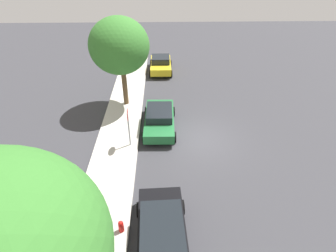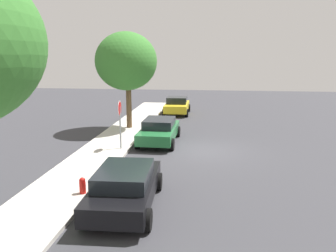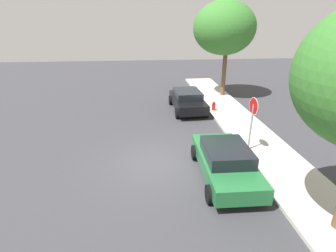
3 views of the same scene
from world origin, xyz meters
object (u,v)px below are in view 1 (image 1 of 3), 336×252
stop_sign (128,121)px  parked_car_yellow (161,64)px  street_tree_near_corner (119,46)px  parked_car_green (159,118)px  parked_car_black (162,233)px  fire_hydrant (121,227)px

stop_sign → parked_car_yellow: 11.36m
stop_sign → street_tree_near_corner: street_tree_near_corner is taller
parked_car_yellow → street_tree_near_corner: street_tree_near_corner is taller
parked_car_yellow → street_tree_near_corner: bearing=157.6°
stop_sign → parked_car_green: (1.91, -1.71, -1.08)m
parked_car_black → fire_hydrant: parked_car_black is taller
street_tree_near_corner → fire_hydrant: bearing=-174.7°
parked_car_yellow → fire_hydrant: 16.88m
parked_car_yellow → parked_car_green: bearing=179.3°
parked_car_green → parked_car_black: size_ratio=1.02×
parked_car_green → street_tree_near_corner: size_ratio=0.69×
parked_car_green → street_tree_near_corner: bearing=41.3°
parked_car_green → fire_hydrant: bearing=168.4°
parked_car_green → fire_hydrant: parked_car_green is taller
parked_car_black → parked_car_yellow: parked_car_yellow is taller
street_tree_near_corner → fire_hydrant: street_tree_near_corner is taller
parked_car_black → parked_car_yellow: bearing=-0.1°
fire_hydrant → parked_car_yellow: bearing=-5.7°
parked_car_yellow → fire_hydrant: bearing=174.3°
fire_hydrant → stop_sign: bearing=1.6°
parked_car_green → parked_car_black: parked_car_green is taller
parked_car_yellow → stop_sign: bearing=170.7°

